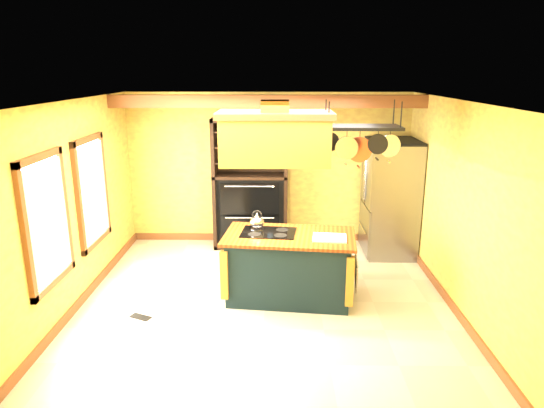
{
  "coord_description": "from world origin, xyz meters",
  "views": [
    {
      "loc": [
        0.17,
        -6.04,
        3.07
      ],
      "look_at": [
        0.09,
        0.3,
        1.31
      ],
      "focal_mm": 32.0,
      "sensor_mm": 36.0,
      "label": 1
    }
  ],
  "objects_px": {
    "kitchen_island": "(289,266)",
    "hutch": "(251,197)",
    "range_hood": "(275,136)",
    "pot_rack": "(361,135)",
    "refrigerator": "(390,200)"
  },
  "relations": [
    {
      "from": "kitchen_island",
      "to": "hutch",
      "type": "height_order",
      "value": "hutch"
    },
    {
      "from": "range_hood",
      "to": "hutch",
      "type": "relative_size",
      "value": 0.64
    },
    {
      "from": "range_hood",
      "to": "pot_rack",
      "type": "xyz_separation_m",
      "value": [
        1.1,
        0.01,
        0.01
      ]
    },
    {
      "from": "kitchen_island",
      "to": "range_hood",
      "type": "bearing_deg",
      "value": -173.39
    },
    {
      "from": "refrigerator",
      "to": "pot_rack",
      "type": "bearing_deg",
      "value": -115.38
    },
    {
      "from": "refrigerator",
      "to": "hutch",
      "type": "xyz_separation_m",
      "value": [
        -2.38,
        0.35,
        -0.05
      ]
    },
    {
      "from": "range_hood",
      "to": "pot_rack",
      "type": "relative_size",
      "value": 1.38
    },
    {
      "from": "range_hood",
      "to": "pot_rack",
      "type": "distance_m",
      "value": 1.1
    },
    {
      "from": "pot_rack",
      "to": "hutch",
      "type": "relative_size",
      "value": 0.46
    },
    {
      "from": "kitchen_island",
      "to": "range_hood",
      "type": "height_order",
      "value": "range_hood"
    },
    {
      "from": "kitchen_island",
      "to": "refrigerator",
      "type": "height_order",
      "value": "refrigerator"
    },
    {
      "from": "range_hood",
      "to": "refrigerator",
      "type": "height_order",
      "value": "range_hood"
    },
    {
      "from": "hutch",
      "to": "pot_rack",
      "type": "bearing_deg",
      "value": -53.68
    },
    {
      "from": "kitchen_island",
      "to": "pot_rack",
      "type": "distance_m",
      "value": 2.01
    },
    {
      "from": "range_hood",
      "to": "refrigerator",
      "type": "distance_m",
      "value": 2.93
    }
  ]
}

